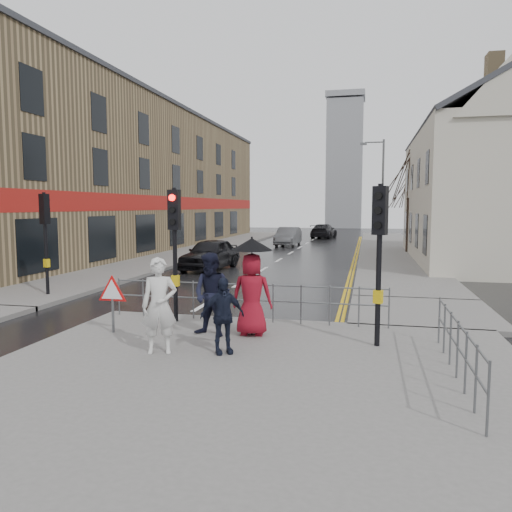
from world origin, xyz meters
The scene contains 24 objects.
ground centered at (0.00, 0.00, 0.00)m, with size 120.00×120.00×0.00m, color black.
near_pavement centered at (3.00, -3.50, 0.07)m, with size 10.00×9.00×0.14m, color #605E5B.
left_pavement centered at (-6.50, 23.00, 0.07)m, with size 4.00×44.00×0.14m, color #605E5B.
right_pavement centered at (6.50, 25.00, 0.07)m, with size 4.00×40.00×0.14m, color #605E5B.
pavement_bridge_right centered at (6.50, 3.00, 0.07)m, with size 4.00×4.20×0.14m, color #605E5B.
building_left_terrace centered at (-12.00, 22.00, 5.00)m, with size 8.00×42.00×10.00m, color #8E7752.
building_right_cream centered at (12.00, 18.00, 4.78)m, with size 9.00×16.40×10.10m.
church_tower centered at (1.50, 62.00, 9.00)m, with size 5.00×5.00×18.00m, color gray.
traffic_signal_near_left centered at (0.20, 0.20, 2.46)m, with size 0.28×0.27×3.40m.
traffic_signal_near_right centered at (5.20, -1.00, 2.46)m, with size 0.34×0.33×3.40m.
traffic_signal_far_left centered at (-5.50, 3.00, 2.46)m, with size 0.34×0.33×3.40m.
guard_railing_front centered at (1.95, 0.60, 0.86)m, with size 7.14×0.04×1.00m.
guard_railing_side centered at (6.50, -2.75, 0.84)m, with size 0.04×4.54×1.00m.
warning_sign centered at (-0.80, -1.21, 1.04)m, with size 0.80×0.07×1.35m.
street_lamp centered at (5.82, 28.00, 4.71)m, with size 1.83×0.25×8.00m.
tree_near centered at (7.50, 22.00, 5.14)m, with size 2.40×2.40×6.58m.
tree_far centered at (8.00, 30.00, 4.42)m, with size 2.40×2.40×5.64m.
pedestrian_a centered at (0.93, -2.48, 1.10)m, with size 0.70×0.46×1.93m, color silver.
pedestrian_b centered at (1.55, -0.98, 1.09)m, with size 0.92×0.72×1.90m, color black.
pedestrian_with_umbrella centered at (2.41, -0.71, 1.31)m, with size 0.96×0.96×2.23m.
pedestrian_d centered at (2.16, -2.24, 0.91)m, with size 0.90×0.38×1.54m, color black.
car_parked centered at (-2.55, 11.59, 0.75)m, with size 1.78×4.43×1.51m, color black.
car_mid centered at (-1.15, 27.12, 0.72)m, with size 1.53×4.39×1.45m, color #4C4E52.
car_far centered at (0.78, 37.14, 0.69)m, with size 1.93×4.75×1.38m, color black.
Camera 1 is at (4.96, -11.62, 3.08)m, focal length 35.00 mm.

